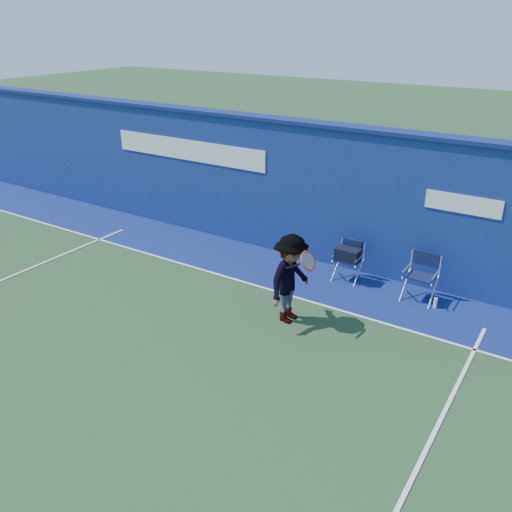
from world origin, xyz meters
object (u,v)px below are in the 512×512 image
Objects in this scene: directors_chair_right at (419,286)px; water_bottle at (435,303)px; directors_chair_left at (348,264)px; tennis_player at (290,279)px.

directors_chair_right reaches higher than water_bottle.
directors_chair_left is 0.91× the size of directors_chair_right.
tennis_player is at bearing -130.71° from directors_chair_right.
directors_chair_left is at bearing 174.36° from water_bottle.
tennis_player reaches higher than water_bottle.
directors_chair_right is at bearing 158.49° from water_bottle.
directors_chair_left is 0.51× the size of tennis_player.
directors_chair_left is at bearing 178.51° from directors_chair_right.
tennis_player is (-0.22, -2.07, 0.47)m from directors_chair_left.
water_bottle is (0.38, -0.15, -0.19)m from directors_chair_right.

